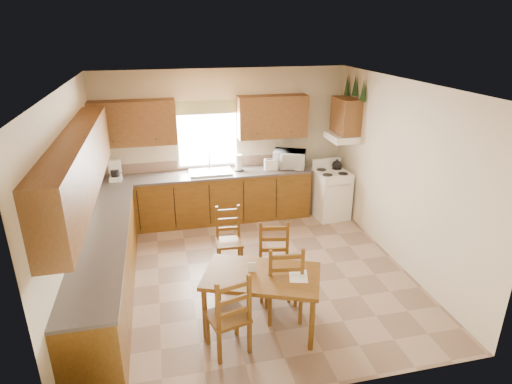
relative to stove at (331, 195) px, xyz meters
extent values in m
plane|color=gray|center=(-1.88, -1.61, -0.43)|extent=(4.50, 4.50, 0.00)
plane|color=brown|center=(-1.88, -1.61, 2.27)|extent=(4.50, 4.50, 0.00)
plane|color=beige|center=(-4.13, -1.61, 0.92)|extent=(4.50, 4.50, 0.00)
plane|color=beige|center=(0.37, -1.61, 0.92)|extent=(4.50, 4.50, 0.00)
plane|color=beige|center=(-1.88, 0.64, 0.92)|extent=(4.50, 4.50, 0.00)
plane|color=beige|center=(-1.88, -3.86, 0.92)|extent=(4.50, 4.50, 0.00)
cube|color=brown|center=(-2.25, 0.34, 0.01)|extent=(3.75, 0.60, 0.88)
cube|color=brown|center=(-3.83, -1.76, 0.01)|extent=(0.60, 3.60, 0.88)
cube|color=#524A46|center=(-2.25, 0.34, 0.47)|extent=(3.75, 0.63, 0.04)
cube|color=#524A46|center=(-3.83, -1.76, 0.47)|extent=(0.63, 3.60, 0.04)
cube|color=#856955|center=(-2.25, 0.63, 0.58)|extent=(3.75, 0.01, 0.18)
cube|color=brown|center=(-3.43, 0.47, 1.42)|extent=(1.41, 0.33, 0.75)
cube|color=brown|center=(-1.02, 0.47, 1.42)|extent=(1.25, 0.33, 0.75)
cube|color=brown|center=(-3.96, -1.76, 1.42)|extent=(0.33, 3.60, 0.75)
cube|color=brown|center=(0.20, 0.04, 1.47)|extent=(0.33, 0.62, 0.62)
cube|color=white|center=(0.15, 0.04, 1.09)|extent=(0.44, 0.62, 0.12)
cube|color=white|center=(-2.18, 0.61, 1.12)|extent=(1.13, 0.02, 1.18)
cube|color=white|center=(-2.18, 0.60, 1.12)|extent=(1.05, 0.01, 1.10)
cube|color=#527133|center=(-2.18, 0.58, 1.62)|extent=(1.19, 0.01, 0.24)
cube|color=silver|center=(-2.18, 0.34, 0.51)|extent=(0.75, 0.45, 0.04)
cone|color=#1B421A|center=(0.33, -0.28, 1.95)|extent=(0.22, 0.22, 0.36)
cone|color=#1B421A|center=(0.33, 0.04, 1.99)|extent=(0.22, 0.22, 0.36)
cone|color=#1B421A|center=(0.33, 0.36, 1.95)|extent=(0.22, 0.22, 0.36)
cube|color=white|center=(0.00, 0.00, 0.00)|extent=(0.64, 0.65, 0.87)
cube|color=white|center=(-3.80, 0.32, 0.65)|extent=(0.26, 0.28, 0.33)
cylinder|color=white|center=(-1.66, 0.36, 0.64)|extent=(0.14, 0.14, 0.30)
cube|color=white|center=(-1.08, 0.30, 0.58)|extent=(0.24, 0.17, 0.19)
imported|color=white|center=(-0.72, 0.34, 0.65)|extent=(0.64, 0.56, 0.32)
cube|color=brown|center=(-2.00, -2.78, -0.08)|extent=(1.52, 1.21, 0.71)
cube|color=brown|center=(-1.70, -2.66, 0.08)|extent=(0.48, 0.47, 1.02)
cube|color=brown|center=(-2.45, -3.08, 0.06)|extent=(0.50, 0.49, 0.99)
cube|color=brown|center=(-2.14, -1.34, 0.02)|extent=(0.40, 0.38, 0.91)
cube|color=brown|center=(-1.68, -2.21, 0.06)|extent=(0.48, 0.47, 0.99)
cube|color=white|center=(-1.60, -2.91, 0.28)|extent=(0.27, 0.32, 0.00)
cube|color=white|center=(-2.10, -2.69, 0.34)|extent=(0.09, 0.04, 0.12)
camera|label=1|loc=(-3.01, -6.89, 2.97)|focal=30.00mm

